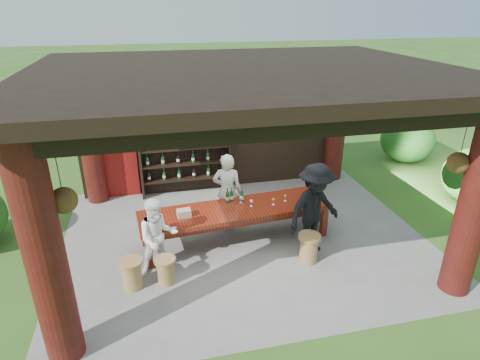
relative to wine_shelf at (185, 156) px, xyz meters
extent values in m
plane|color=#2D5119|center=(0.93, -2.45, -1.01)|extent=(90.00, 90.00, 0.00)
cube|color=slate|center=(0.93, -2.45, -1.06)|extent=(7.40, 5.90, 0.10)
cube|color=black|center=(0.93, 0.30, 0.64)|extent=(7.00, 0.18, 3.30)
cube|color=maroon|center=(-1.67, 0.20, -0.01)|extent=(0.95, 0.06, 2.00)
cylinder|color=#380C0A|center=(-2.22, -4.85, 0.64)|extent=(0.50, 0.50, 3.30)
cylinder|color=#380C0A|center=(4.08, -4.85, 0.64)|extent=(0.50, 0.50, 3.30)
cylinder|color=#380C0A|center=(-2.22, 0.10, 0.64)|extent=(0.50, 0.50, 3.30)
cylinder|color=#380C0A|center=(4.08, 0.10, 0.64)|extent=(0.50, 0.50, 3.30)
cube|color=black|center=(0.93, -4.85, 2.14)|extent=(6.70, 0.35, 0.35)
cube|color=black|center=(-2.22, -2.45, 2.14)|extent=(0.30, 5.20, 0.30)
cube|color=black|center=(4.08, -2.45, 2.14)|extent=(0.30, 5.20, 0.30)
cube|color=black|center=(0.93, -2.45, 2.39)|extent=(7.50, 6.00, 0.20)
cylinder|color=black|center=(-1.92, -4.65, 1.62)|extent=(0.01, 0.01, 0.75)
cone|color=black|center=(-1.92, -4.65, 1.16)|extent=(0.32, 0.32, 0.18)
sphere|color=#1E5919|center=(-1.92, -4.65, 1.27)|extent=(0.34, 0.34, 0.34)
cylinder|color=black|center=(3.78, -4.65, 1.62)|extent=(0.01, 0.01, 0.75)
cone|color=black|center=(3.78, -4.65, 1.16)|extent=(0.32, 0.32, 0.18)
sphere|color=#1E5919|center=(3.78, -4.65, 1.27)|extent=(0.34, 0.34, 0.34)
cube|color=#54170C|center=(0.74, -2.51, -0.30)|extent=(3.94, 1.34, 0.08)
cube|color=#54170C|center=(0.74, -2.51, -0.40)|extent=(3.73, 1.18, 0.12)
cube|color=#54170C|center=(-1.03, -3.07, -0.67)|extent=(0.13, 0.13, 0.67)
cube|color=#54170C|center=(2.58, -2.74, -0.67)|extent=(0.13, 0.13, 0.67)
cube|color=#54170C|center=(-1.10, -2.28, -0.67)|extent=(0.13, 0.13, 0.67)
cube|color=#54170C|center=(2.51, -1.94, -0.67)|extent=(0.13, 0.13, 0.67)
cylinder|color=olive|center=(-0.75, -3.58, -0.79)|extent=(0.30, 0.30, 0.44)
cylinder|color=olive|center=(-0.75, -3.58, -0.54)|extent=(0.38, 0.38, 0.06)
cylinder|color=olive|center=(1.93, -3.53, -0.76)|extent=(0.34, 0.34, 0.50)
cylinder|color=olive|center=(1.93, -3.53, -0.48)|extent=(0.43, 0.43, 0.07)
cylinder|color=olive|center=(-1.32, -3.59, -0.77)|extent=(0.33, 0.33, 0.48)
cylinder|color=olive|center=(-1.32, -3.59, -0.50)|extent=(0.41, 0.41, 0.07)
imported|color=beige|center=(0.68, -1.92, -0.16)|extent=(0.71, 0.57, 1.70)
imported|color=white|center=(-0.83, -3.24, -0.27)|extent=(0.80, 0.67, 1.47)
imported|color=black|center=(2.12, -3.22, -0.08)|extent=(1.36, 1.07, 1.85)
cube|color=#BF6672|center=(-0.31, -2.62, -0.19)|extent=(0.28, 0.20, 0.14)
ellipsoid|color=#194C14|center=(6.83, -2.09, -0.43)|extent=(1.60, 1.60, 1.36)
ellipsoid|color=#194C14|center=(6.86, 0.79, -0.43)|extent=(1.60, 1.60, 1.36)
camera|label=1|loc=(-0.78, -9.48, 3.52)|focal=30.00mm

